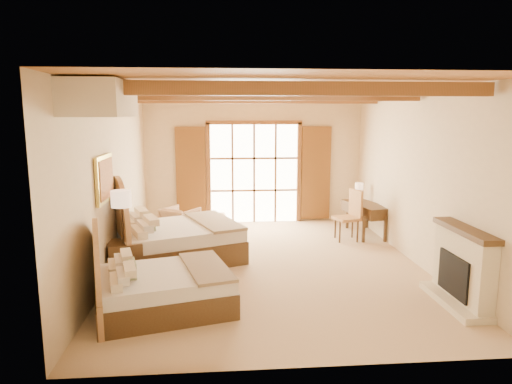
{
  "coord_description": "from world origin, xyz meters",
  "views": [
    {
      "loc": [
        -0.91,
        -8.07,
        2.76
      ],
      "look_at": [
        -0.22,
        0.2,
        1.34
      ],
      "focal_mm": 32.0,
      "sensor_mm": 36.0,
      "label": 1
    }
  ],
  "objects": [
    {
      "name": "floor",
      "position": [
        0.0,
        0.0,
        0.0
      ],
      "size": [
        7.0,
        7.0,
        0.0
      ],
      "primitive_type": "plane",
      "color": "tan",
      "rests_on": "ground"
    },
    {
      "name": "wall_back",
      "position": [
        0.0,
        3.5,
        1.6
      ],
      "size": [
        5.5,
        0.0,
        5.5
      ],
      "primitive_type": "plane",
      "rotation": [
        1.57,
        0.0,
        0.0
      ],
      "color": "beige",
      "rests_on": "ground"
    },
    {
      "name": "wall_left",
      "position": [
        -2.75,
        0.0,
        1.6
      ],
      "size": [
        0.0,
        7.0,
        7.0
      ],
      "primitive_type": "plane",
      "rotation": [
        1.57,
        0.0,
        1.57
      ],
      "color": "beige",
      "rests_on": "ground"
    },
    {
      "name": "wall_right",
      "position": [
        2.75,
        0.0,
        1.6
      ],
      "size": [
        0.0,
        7.0,
        7.0
      ],
      "primitive_type": "plane",
      "rotation": [
        1.57,
        0.0,
        -1.57
      ],
      "color": "beige",
      "rests_on": "ground"
    },
    {
      "name": "ceiling",
      "position": [
        0.0,
        0.0,
        3.2
      ],
      "size": [
        7.0,
        7.0,
        0.0
      ],
      "primitive_type": "plane",
      "rotation": [
        3.14,
        0.0,
        0.0
      ],
      "color": "#B67940",
      "rests_on": "ground"
    },
    {
      "name": "ceiling_beams",
      "position": [
        0.0,
        0.0,
        3.08
      ],
      "size": [
        5.39,
        4.6,
        0.18
      ],
      "primitive_type": null,
      "color": "brown",
      "rests_on": "ceiling"
    },
    {
      "name": "french_doors",
      "position": [
        0.0,
        3.44,
        1.25
      ],
      "size": [
        3.95,
        0.08,
        2.6
      ],
      "color": "white",
      "rests_on": "ground"
    },
    {
      "name": "fireplace",
      "position": [
        2.6,
        -2.0,
        0.51
      ],
      "size": [
        0.46,
        1.4,
        1.16
      ],
      "color": "beige",
      "rests_on": "ground"
    },
    {
      "name": "painting",
      "position": [
        -2.7,
        -0.75,
        1.75
      ],
      "size": [
        0.06,
        0.95,
        0.75
      ],
      "color": "gold",
      "rests_on": "wall_left"
    },
    {
      "name": "canopy_valance",
      "position": [
        -2.4,
        -2.0,
        2.95
      ],
      "size": [
        0.7,
        1.4,
        0.45
      ],
      "primitive_type": "cube",
      "color": "beige",
      "rests_on": "ceiling"
    },
    {
      "name": "bed_near",
      "position": [
        -1.84,
        -1.84,
        0.37
      ],
      "size": [
        2.18,
        1.81,
        1.22
      ],
      "rotation": [
        0.0,
        0.0,
        0.26
      ],
      "color": "#4A381D",
      "rests_on": "floor"
    },
    {
      "name": "bed_far",
      "position": [
        -1.87,
        0.41,
        0.44
      ],
      "size": [
        2.81,
        2.38,
        1.47
      ],
      "rotation": [
        0.0,
        0.0,
        0.37
      ],
      "color": "#4A381D",
      "rests_on": "floor"
    },
    {
      "name": "nightstand",
      "position": [
        -2.5,
        -0.54,
        0.33
      ],
      "size": [
        0.67,
        0.67,
        0.65
      ],
      "primitive_type": "cube",
      "rotation": [
        0.0,
        0.0,
        0.29
      ],
      "color": "#4A381D",
      "rests_on": "floor"
    },
    {
      "name": "floor_lamp",
      "position": [
        -2.5,
        -0.61,
        1.3
      ],
      "size": [
        0.32,
        0.32,
        1.53
      ],
      "color": "#3E2D1E",
      "rests_on": "floor"
    },
    {
      "name": "armchair",
      "position": [
        -1.8,
        2.23,
        0.33
      ],
      "size": [
        0.99,
        1.0,
        0.66
      ],
      "primitive_type": "imported",
      "rotation": [
        0.0,
        0.0,
        -3.75
      ],
      "color": "#A37957",
      "rests_on": "floor"
    },
    {
      "name": "ottoman",
      "position": [
        -1.06,
        2.27,
        0.22
      ],
      "size": [
        0.67,
        0.67,
        0.45
      ],
      "primitive_type": "cube",
      "rotation": [
        0.0,
        0.0,
        0.1
      ],
      "color": "tan",
      "rests_on": "floor"
    },
    {
      "name": "desk",
      "position": [
        2.46,
        1.95,
        0.39
      ],
      "size": [
        0.89,
        1.45,
        0.73
      ],
      "rotation": [
        0.0,
        0.0,
        0.25
      ],
      "color": "#4A381D",
      "rests_on": "floor"
    },
    {
      "name": "desk_chair",
      "position": [
        1.92,
        1.52,
        0.35
      ],
      "size": [
        0.61,
        0.6,
        1.12
      ],
      "rotation": [
        0.0,
        0.0,
        0.26
      ],
      "color": "#AA7B40",
      "rests_on": "floor"
    },
    {
      "name": "desk_lamp",
      "position": [
        2.47,
        2.53,
        1.03
      ],
      "size": [
        0.2,
        0.2,
        0.39
      ],
      "color": "#3E2D1E",
      "rests_on": "desk"
    }
  ]
}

